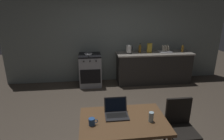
# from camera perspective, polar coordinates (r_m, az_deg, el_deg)

# --- Properties ---
(ground_plane) EXTENTS (12.00, 12.00, 0.00)m
(ground_plane) POSITION_cam_1_polar(r_m,az_deg,el_deg) (3.80, 2.23, -16.11)
(ground_plane) COLOR #473D33
(back_wall) EXTENTS (6.40, 0.10, 2.81)m
(back_wall) POSITION_cam_1_polar(r_m,az_deg,el_deg) (5.59, 1.59, 10.93)
(back_wall) COLOR gray
(back_wall) RESTS_ON ground_plane
(kitchen_counter) EXTENTS (2.16, 0.64, 0.89)m
(kitchen_counter) POSITION_cam_1_polar(r_m,az_deg,el_deg) (5.71, 12.21, 0.79)
(kitchen_counter) COLOR #282623
(kitchen_counter) RESTS_ON ground_plane
(stove_oven) EXTENTS (0.60, 0.62, 0.89)m
(stove_oven) POSITION_cam_1_polar(r_m,az_deg,el_deg) (5.41, -6.49, 0.04)
(stove_oven) COLOR gray
(stove_oven) RESTS_ON ground_plane
(dining_table) EXTENTS (1.16, 0.77, 0.72)m
(dining_table) POSITION_cam_1_polar(r_m,az_deg,el_deg) (2.69, 3.40, -15.97)
(dining_table) COLOR brown
(dining_table) RESTS_ON ground_plane
(chair) EXTENTS (0.40, 0.40, 0.90)m
(chair) POSITION_cam_1_polar(r_m,az_deg,el_deg) (3.05, 19.62, -15.16)
(chair) COLOR black
(chair) RESTS_ON ground_plane
(laptop) EXTENTS (0.32, 0.29, 0.22)m
(laptop) POSITION_cam_1_polar(r_m,az_deg,el_deg) (2.71, 1.32, -12.51)
(laptop) COLOR #232326
(laptop) RESTS_ON dining_table
(electric_kettle) EXTENTS (0.18, 0.16, 0.23)m
(electric_kettle) POSITION_cam_1_polar(r_m,az_deg,el_deg) (5.37, 5.04, 6.13)
(electric_kettle) COLOR black
(electric_kettle) RESTS_ON kitchen_counter
(bottle) EXTENTS (0.07, 0.07, 0.25)m
(bottle) POSITION_cam_1_polar(r_m,az_deg,el_deg) (5.84, 20.27, 6.12)
(bottle) COLOR #8C601E
(bottle) RESTS_ON kitchen_counter
(frying_pan) EXTENTS (0.22, 0.39, 0.05)m
(frying_pan) POSITION_cam_1_polar(r_m,az_deg,el_deg) (5.25, -7.06, 4.79)
(frying_pan) COLOR gray
(frying_pan) RESTS_ON stove_oven
(coffee_mug) EXTENTS (0.12, 0.08, 0.09)m
(coffee_mug) POSITION_cam_1_polar(r_m,az_deg,el_deg) (2.53, -6.00, -15.08)
(coffee_mug) COLOR #264C8C
(coffee_mug) RESTS_ON dining_table
(drinking_glass) EXTENTS (0.07, 0.07, 0.13)m
(drinking_glass) POSITION_cam_1_polar(r_m,az_deg,el_deg) (2.63, 11.58, -13.53)
(drinking_glass) COLOR #99B7C6
(drinking_glass) RESTS_ON dining_table
(cereal_box) EXTENTS (0.13, 0.05, 0.27)m
(cereal_box) POSITION_cam_1_polar(r_m,az_deg,el_deg) (5.53, 11.10, 6.48)
(cereal_box) COLOR gold
(cereal_box) RESTS_ON kitchen_counter
(dish_rack) EXTENTS (0.34, 0.26, 0.21)m
(dish_rack) POSITION_cam_1_polar(r_m,az_deg,el_deg) (5.69, 15.56, 5.58)
(dish_rack) COLOR silver
(dish_rack) RESTS_ON kitchen_counter
(bottle_b) EXTENTS (0.08, 0.08, 0.26)m
(bottle_b) POSITION_cam_1_polar(r_m,az_deg,el_deg) (5.52, 8.33, 6.48)
(bottle_b) COLOR #8C601E
(bottle_b) RESTS_ON kitchen_counter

